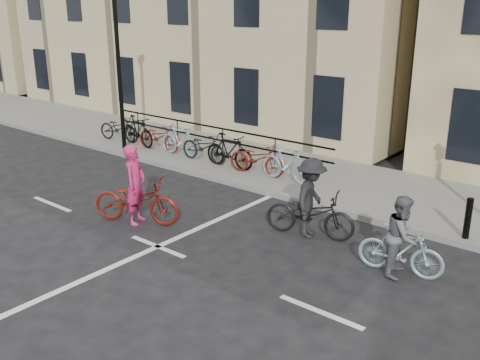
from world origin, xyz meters
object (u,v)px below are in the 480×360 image
Objects in this scene: lamp_post at (118,50)px; cyclist_grey at (401,243)px; cyclist_pink at (136,196)px; cyclist_dark at (310,206)px.

lamp_post reaches higher than cyclist_grey.
cyclist_pink is (5.12, -3.78, -2.84)m from lamp_post.
cyclist_grey is at bearing -11.81° from lamp_post.
cyclist_grey is 2.30m from cyclist_dark.
cyclist_dark is (3.56, 1.91, 0.05)m from cyclist_pink.
lamp_post is 2.49× the size of cyclist_dark.
lamp_post is 9.31m from cyclist_dark.
cyclist_pink is 1.05× the size of cyclist_dark.
lamp_post is at bearing 62.51° from cyclist_dark.
lamp_post reaches higher than cyclist_dark.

